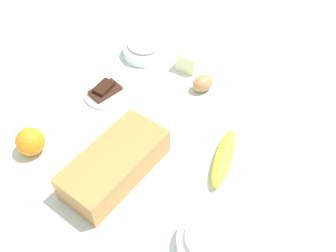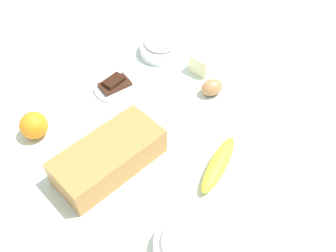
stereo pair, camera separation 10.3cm
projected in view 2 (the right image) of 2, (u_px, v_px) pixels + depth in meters
ground_plane at (168, 138)px, 1.07m from camera, size 2.40×2.40×0.02m
loaf_pan at (109, 157)px, 0.96m from camera, size 0.29×0.15×0.08m
flour_bowl at (187, 245)px, 0.82m from camera, size 0.14×0.14×0.07m
sugar_bowl at (161, 46)px, 1.27m from camera, size 0.14×0.14×0.07m
banana at (219, 164)px, 0.97m from camera, size 0.19×0.11×0.04m
orange_fruit at (34, 125)px, 1.03m from camera, size 0.07×0.07×0.07m
butter_block at (205, 61)px, 1.22m from camera, size 0.10×0.08×0.06m
egg_near_butter at (212, 87)px, 1.15m from camera, size 0.08×0.07×0.05m
chocolate_plate at (116, 85)px, 1.18m from camera, size 0.13×0.13×0.03m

